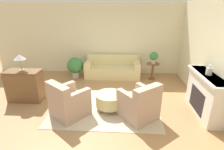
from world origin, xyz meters
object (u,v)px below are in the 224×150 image
Objects in this scene: armchair_right at (140,105)px; table_lamp at (19,58)px; couch at (113,69)px; ottoman_table at (110,100)px; armchair_left at (68,102)px; dresser at (25,85)px; side_table at (153,69)px; potted_plant_on_side_table at (154,57)px; potted_plant_floor at (75,66)px; vase_mantel_near at (209,71)px.

table_lamp is (-3.22, 0.71, 0.92)m from armchair_right.
ottoman_table is (0.07, -2.47, -0.01)m from couch.
couch is at bearing 106.11° from armchair_right.
ottoman_table is (1.00, 0.36, -0.08)m from armchair_left.
ottoman_table is at bearing -8.22° from dresser.
side_table reaches higher than ottoman_table.
armchair_right is at bearing -12.50° from dresser.
couch is at bearing 172.05° from potted_plant_on_side_table.
potted_plant_floor is at bearing -172.09° from couch.
potted_plant_on_side_table is at bearing 74.88° from armchair_right.
armchair_right reaches higher than couch.
armchair_left is 3.59m from side_table.
vase_mantel_near is (4.85, -0.38, 0.68)m from dresser.
potted_plant_on_side_table is (-0.00, 0.00, 0.46)m from side_table.
couch is 2.84× the size of ottoman_table.
potted_plant_floor is (0.97, 1.92, -0.02)m from dresser.
armchair_right reaches higher than potted_plant_floor.
couch is 2.98m from armchair_left.
couch is 3.21m from dresser.
potted_plant_on_side_table reaches higher than ottoman_table.
potted_plant_on_side_table reaches higher than armchair_left.
armchair_left is 1.07m from ottoman_table.
side_table is at bearing -0.25° from potted_plant_floor.
vase_mantel_near is at bearing 5.61° from armchair_left.
potted_plant_on_side_table is 0.55× the size of potted_plant_floor.
vase_mantel_near is at bearing -4.52° from dresser.
dresser is at bearing -116.82° from potted_plant_floor.
potted_plant_on_side_table is (1.46, 2.26, 0.59)m from ottoman_table.
couch is 1.94× the size of armchair_left.
table_lamp is at bearing 154.11° from armchair_left.
dresser reaches higher than potted_plant_floor.
dresser is 2.13× the size of table_lamp.
armchair_right is at bearing -105.12° from potted_plant_on_side_table.
dresser is (-1.47, 0.71, 0.11)m from armchair_left.
potted_plant_on_side_table is 4.39m from table_lamp.
potted_plant_on_side_table is at bearing -7.95° from couch.
armchair_left is at bearing -174.39° from vase_mantel_near.
couch is 1.65m from potted_plant_on_side_table.
couch is 1.46m from potted_plant_floor.
side_table is (2.46, 2.62, 0.05)m from armchair_left.
dresser is 2.30× the size of potted_plant_on_side_table.
dresser is 4.91m from vase_mantel_near.
armchair_right is at bearing -73.89° from couch.
vase_mantel_near reaches higher than couch.
table_lamp reaches higher than side_table.
dresser is at bearing 175.48° from vase_mantel_near.
table_lamp reaches higher than vase_mantel_near.
ottoman_table is 1.57× the size of table_lamp.
dresser is at bearing -154.17° from side_table.
potted_plant_on_side_table is at bearing 57.19° from ottoman_table.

